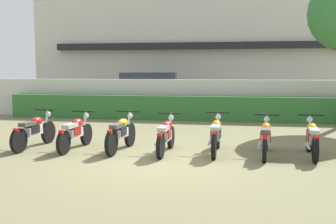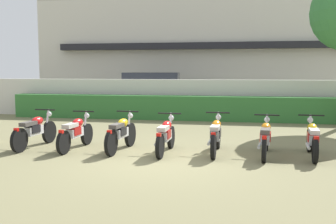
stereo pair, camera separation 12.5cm
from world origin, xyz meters
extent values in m
plane|color=olive|center=(0.00, 0.00, 0.00)|extent=(60.00, 60.00, 0.00)
cube|color=beige|center=(0.00, 16.46, 3.03)|extent=(20.27, 6.00, 6.06)
cube|color=black|center=(0.00, 13.21, 3.34)|extent=(17.03, 0.50, 0.36)
cube|color=#B2AD9E|center=(0.00, 16.46, 6.21)|extent=(20.27, 6.00, 0.30)
cube|color=silver|center=(0.00, 7.85, 0.81)|extent=(19.26, 0.30, 1.62)
cube|color=#337033|center=(0.00, 7.15, 0.49)|extent=(15.41, 0.70, 0.98)
cube|color=black|center=(-2.35, 10.66, 0.74)|extent=(4.66, 2.27, 1.00)
cube|color=#2D333D|center=(-2.55, 10.64, 1.57)|extent=(2.85, 1.95, 0.65)
cylinder|color=black|center=(-0.87, 11.73, 0.34)|extent=(0.70, 0.28, 0.68)
cylinder|color=black|center=(-0.70, 9.89, 0.34)|extent=(0.70, 0.28, 0.68)
cylinder|color=black|center=(-4.01, 11.43, 0.34)|extent=(0.70, 0.28, 0.68)
cylinder|color=black|center=(-3.83, 9.59, 0.34)|extent=(0.70, 0.28, 0.68)
cylinder|color=black|center=(-3.43, 1.53, 0.30)|extent=(0.14, 0.61, 0.61)
cylinder|color=black|center=(-3.53, 0.18, 0.30)|extent=(0.14, 0.61, 0.61)
cube|color=silver|center=(-3.48, 0.80, 0.45)|extent=(0.25, 0.61, 0.22)
ellipsoid|color=red|center=(-3.47, 0.97, 0.68)|extent=(0.25, 0.46, 0.22)
cube|color=#4C4742|center=(-3.50, 0.58, 0.66)|extent=(0.24, 0.53, 0.10)
cube|color=red|center=(-3.54, 0.08, 0.58)|extent=(0.11, 0.09, 0.08)
cylinder|color=silver|center=(-3.44, 1.44, 0.62)|extent=(0.07, 0.23, 0.65)
cylinder|color=black|center=(-3.44, 1.35, 0.94)|extent=(0.60, 0.08, 0.04)
sphere|color=silver|center=(-3.43, 1.55, 0.80)|extent=(0.14, 0.14, 0.14)
cylinder|color=silver|center=(-3.62, 0.56, 0.32)|extent=(0.11, 0.55, 0.07)
cube|color=black|center=(-3.49, 0.75, 0.50)|extent=(0.27, 0.38, 0.20)
cylinder|color=black|center=(-2.29, 1.45, 0.29)|extent=(0.13, 0.58, 0.58)
cylinder|color=black|center=(-2.37, 0.18, 0.29)|extent=(0.13, 0.58, 0.58)
cube|color=silver|center=(-2.33, 0.76, 0.44)|extent=(0.24, 0.61, 0.22)
ellipsoid|color=red|center=(-2.32, 0.93, 0.67)|extent=(0.25, 0.45, 0.22)
cube|color=#B2ADA3|center=(-2.35, 0.53, 0.65)|extent=(0.23, 0.53, 0.10)
cube|color=red|center=(-2.38, 0.08, 0.57)|extent=(0.10, 0.09, 0.08)
cylinder|color=silver|center=(-2.30, 1.36, 0.61)|extent=(0.06, 0.23, 0.65)
cylinder|color=black|center=(-2.30, 1.27, 0.93)|extent=(0.60, 0.07, 0.04)
sphere|color=silver|center=(-2.29, 1.47, 0.79)|extent=(0.14, 0.14, 0.14)
cylinder|color=silver|center=(-2.47, 0.52, 0.31)|extent=(0.10, 0.55, 0.07)
cube|color=#A51414|center=(-2.34, 0.71, 0.49)|extent=(0.26, 0.37, 0.20)
cylinder|color=black|center=(-1.07, 1.45, 0.31)|extent=(0.15, 0.63, 0.62)
cylinder|color=black|center=(-1.19, 0.21, 0.31)|extent=(0.15, 0.63, 0.62)
cube|color=silver|center=(-1.13, 0.79, 0.46)|extent=(0.25, 0.62, 0.22)
ellipsoid|color=yellow|center=(-1.12, 0.95, 0.69)|extent=(0.26, 0.46, 0.22)
cube|color=#4C4742|center=(-1.16, 0.56, 0.67)|extent=(0.25, 0.54, 0.10)
cube|color=red|center=(-1.20, 0.12, 0.59)|extent=(0.11, 0.09, 0.08)
cylinder|color=silver|center=(-1.08, 1.37, 0.63)|extent=(0.07, 0.23, 0.65)
cylinder|color=black|center=(-1.09, 1.28, 0.95)|extent=(0.60, 0.09, 0.04)
sphere|color=silver|center=(-1.07, 1.47, 0.81)|extent=(0.14, 0.14, 0.14)
cylinder|color=silver|center=(-1.28, 0.55, 0.33)|extent=(0.12, 0.55, 0.07)
cube|color=black|center=(-1.14, 0.74, 0.51)|extent=(0.27, 0.38, 0.20)
cylinder|color=black|center=(0.04, 1.40, 0.29)|extent=(0.11, 0.58, 0.58)
cylinder|color=black|center=(0.00, 0.14, 0.29)|extent=(0.11, 0.58, 0.58)
cube|color=silver|center=(0.02, 0.72, 0.44)|extent=(0.22, 0.61, 0.22)
ellipsoid|color=red|center=(0.02, 0.89, 0.67)|extent=(0.23, 0.45, 0.22)
cube|color=#B2ADA3|center=(0.01, 0.49, 0.65)|extent=(0.22, 0.53, 0.10)
cube|color=red|center=(-0.01, 0.04, 0.57)|extent=(0.10, 0.08, 0.08)
cylinder|color=silver|center=(0.03, 1.31, 0.61)|extent=(0.06, 0.23, 0.65)
cylinder|color=black|center=(0.03, 1.22, 0.93)|extent=(0.60, 0.06, 0.04)
sphere|color=silver|center=(0.04, 1.42, 0.79)|extent=(0.14, 0.14, 0.14)
cylinder|color=silver|center=(-0.11, 0.48, 0.31)|extent=(0.09, 0.55, 0.07)
cube|color=#A51414|center=(0.01, 0.67, 0.49)|extent=(0.25, 0.37, 0.20)
cylinder|color=black|center=(1.24, 1.59, 0.31)|extent=(0.11, 0.62, 0.62)
cylinder|color=black|center=(1.21, 0.31, 0.31)|extent=(0.11, 0.62, 0.62)
cube|color=silver|center=(1.22, 0.90, 0.46)|extent=(0.22, 0.61, 0.22)
ellipsoid|color=orange|center=(1.23, 1.07, 0.69)|extent=(0.23, 0.45, 0.22)
cube|color=#B2ADA3|center=(1.22, 0.67, 0.67)|extent=(0.21, 0.53, 0.10)
cube|color=red|center=(1.20, 0.21, 0.59)|extent=(0.10, 0.08, 0.08)
cylinder|color=silver|center=(1.24, 1.50, 0.63)|extent=(0.06, 0.23, 0.65)
cylinder|color=black|center=(1.24, 1.41, 0.95)|extent=(0.60, 0.05, 0.04)
sphere|color=silver|center=(1.24, 1.61, 0.81)|extent=(0.14, 0.14, 0.14)
cylinder|color=silver|center=(1.10, 0.65, 0.33)|extent=(0.09, 0.55, 0.07)
cube|color=black|center=(1.22, 0.85, 0.51)|extent=(0.25, 0.37, 0.20)
cylinder|color=black|center=(2.45, 1.50, 0.29)|extent=(0.15, 0.58, 0.57)
cylinder|color=black|center=(2.32, 0.20, 0.29)|extent=(0.15, 0.58, 0.57)
cube|color=silver|center=(2.38, 0.80, 0.44)|extent=(0.26, 0.62, 0.22)
ellipsoid|color=orange|center=(2.40, 0.97, 0.67)|extent=(0.26, 0.46, 0.22)
cube|color=#4C4742|center=(2.36, 0.57, 0.65)|extent=(0.25, 0.54, 0.10)
cube|color=red|center=(2.31, 0.10, 0.57)|extent=(0.11, 0.09, 0.08)
cylinder|color=silver|center=(2.44, 1.41, 0.61)|extent=(0.07, 0.23, 0.65)
cylinder|color=black|center=(2.44, 1.32, 0.93)|extent=(0.60, 0.10, 0.04)
sphere|color=silver|center=(2.46, 1.52, 0.79)|extent=(0.14, 0.14, 0.14)
cylinder|color=silver|center=(2.24, 0.56, 0.31)|extent=(0.13, 0.55, 0.07)
cube|color=#A51414|center=(2.38, 0.75, 0.49)|extent=(0.28, 0.38, 0.20)
cylinder|color=black|center=(3.49, 1.55, 0.30)|extent=(0.13, 0.60, 0.59)
cylinder|color=black|center=(3.40, 0.30, 0.30)|extent=(0.13, 0.60, 0.59)
cube|color=silver|center=(3.44, 0.88, 0.45)|extent=(0.24, 0.61, 0.22)
ellipsoid|color=yellow|center=(3.46, 1.05, 0.68)|extent=(0.25, 0.46, 0.22)
cube|color=beige|center=(3.43, 0.65, 0.66)|extent=(0.24, 0.53, 0.10)
cube|color=red|center=(3.39, 0.20, 0.58)|extent=(0.11, 0.09, 0.08)
cylinder|color=silver|center=(3.49, 1.46, 0.62)|extent=(0.07, 0.23, 0.65)
cylinder|color=black|center=(3.48, 1.37, 0.94)|extent=(0.60, 0.08, 0.04)
sphere|color=silver|center=(3.50, 1.57, 0.80)|extent=(0.14, 0.14, 0.14)
cylinder|color=silver|center=(3.31, 0.64, 0.32)|extent=(0.11, 0.55, 0.07)
cube|color=#A51414|center=(3.44, 0.83, 0.50)|extent=(0.27, 0.38, 0.20)
camera|label=1|loc=(1.63, -8.47, 2.03)|focal=41.76mm
camera|label=2|loc=(1.75, -8.45, 2.03)|focal=41.76mm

